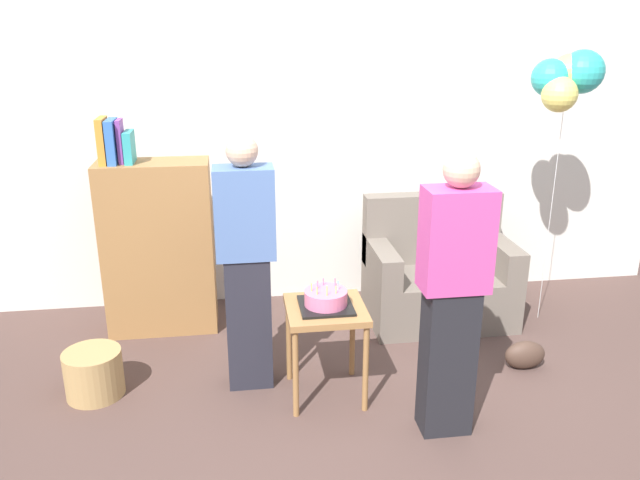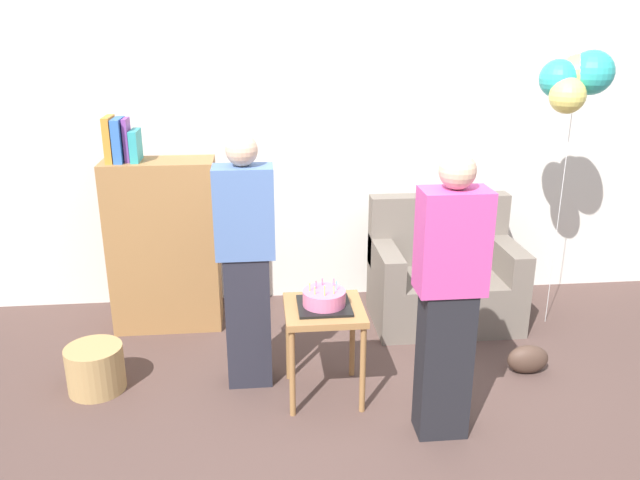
# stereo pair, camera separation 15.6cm
# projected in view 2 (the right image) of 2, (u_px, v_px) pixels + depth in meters

# --- Properties ---
(ground_plane) EXTENTS (8.00, 8.00, 0.00)m
(ground_plane) POSITION_uv_depth(u_px,v_px,m) (364.00, 435.00, 3.63)
(ground_plane) COLOR #4C3833
(wall_back) EXTENTS (6.00, 0.10, 2.70)m
(wall_back) POSITION_uv_depth(u_px,v_px,m) (326.00, 138.00, 5.11)
(wall_back) COLOR silver
(wall_back) RESTS_ON ground_plane
(couch) EXTENTS (1.10, 0.70, 0.96)m
(couch) POSITION_uv_depth(u_px,v_px,m) (443.00, 279.00, 4.94)
(couch) COLOR #6B6056
(couch) RESTS_ON ground_plane
(bookshelf) EXTENTS (0.80, 0.36, 1.62)m
(bookshelf) POSITION_uv_depth(u_px,v_px,m) (163.00, 242.00, 4.74)
(bookshelf) COLOR olive
(bookshelf) RESTS_ON ground_plane
(side_table) EXTENTS (0.48, 0.48, 0.61)m
(side_table) POSITION_uv_depth(u_px,v_px,m) (324.00, 321.00, 3.86)
(side_table) COLOR olive
(side_table) RESTS_ON ground_plane
(birthday_cake) EXTENTS (0.32, 0.32, 0.17)m
(birthday_cake) POSITION_uv_depth(u_px,v_px,m) (324.00, 299.00, 3.81)
(birthday_cake) COLOR black
(birthday_cake) RESTS_ON side_table
(person_blowing_candles) EXTENTS (0.36, 0.22, 1.63)m
(person_blowing_candles) POSITION_uv_depth(u_px,v_px,m) (246.00, 263.00, 3.91)
(person_blowing_candles) COLOR #23232D
(person_blowing_candles) RESTS_ON ground_plane
(person_holding_cake) EXTENTS (0.36, 0.22, 1.63)m
(person_holding_cake) POSITION_uv_depth(u_px,v_px,m) (448.00, 299.00, 3.39)
(person_holding_cake) COLOR black
(person_holding_cake) RESTS_ON ground_plane
(wicker_basket) EXTENTS (0.36, 0.36, 0.30)m
(wicker_basket) POSITION_uv_depth(u_px,v_px,m) (95.00, 368.00, 4.03)
(wicker_basket) COLOR #A88451
(wicker_basket) RESTS_ON ground_plane
(handbag) EXTENTS (0.28, 0.14, 0.20)m
(handbag) POSITION_uv_depth(u_px,v_px,m) (528.00, 359.00, 4.24)
(handbag) COLOR #473328
(handbag) RESTS_ON ground_plane
(balloon_bunch) EXTENTS (0.51, 0.38, 2.06)m
(balloon_bunch) POSITION_uv_depth(u_px,v_px,m) (576.00, 78.00, 4.37)
(balloon_bunch) COLOR silver
(balloon_bunch) RESTS_ON ground_plane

